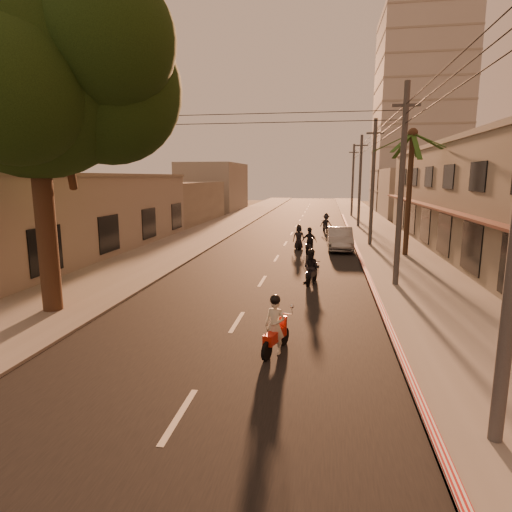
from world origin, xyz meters
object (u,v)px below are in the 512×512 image
object	(u,v)px
broadleaf_tree	(45,72)
palm_tree	(412,141)
scooter_red	(275,327)
scooter_mid_a	(311,268)
parked_car	(340,239)
scooter_mid_b	(309,242)
scooter_far_a	(299,238)
scooter_far_b	(326,224)

from	to	relation	value
broadleaf_tree	palm_tree	bearing A→B (deg)	43.48
broadleaf_tree	scooter_red	size ratio (longest dim) A/B	6.94
scooter_mid_a	parked_car	xyz separation A→B (m)	(1.62, 10.12, 0.00)
scooter_mid_b	scooter_far_a	distance (m)	1.80
scooter_far_b	parked_car	size ratio (longest dim) A/B	0.38
scooter_red	parked_car	distance (m)	18.52
palm_tree	scooter_far_a	xyz separation A→B (m)	(-6.87, 1.68, -6.36)
broadleaf_tree	scooter_far_a	bearing A→B (deg)	63.50
scooter_mid_a	scooter_red	bearing A→B (deg)	-82.23
parked_car	scooter_far_b	bearing A→B (deg)	95.08
palm_tree	scooter_mid_a	bearing A→B (deg)	-124.69
parked_car	scooter_mid_b	bearing A→B (deg)	-138.00
scooter_mid_a	scooter_far_b	bearing A→B (deg)	100.97
scooter_mid_b	scooter_far_a	xyz separation A→B (m)	(-0.80, 1.61, -0.00)
scooter_red	parked_car	world-z (taller)	scooter_red
scooter_mid_a	parked_car	bearing A→B (deg)	93.83
scooter_far_a	scooter_far_b	bearing A→B (deg)	72.95
palm_tree	scooter_far_b	distance (m)	13.68
palm_tree	parked_car	size ratio (longest dim) A/B	1.74
scooter_far_b	scooter_far_a	bearing A→B (deg)	-115.12
scooter_mid_b	scooter_mid_a	bearing A→B (deg)	-76.42
scooter_mid_a	scooter_mid_b	xyz separation A→B (m)	(-0.42, 8.23, 0.02)
scooter_red	scooter_mid_a	xyz separation A→B (m)	(0.74, 8.25, -0.00)
broadleaf_tree	scooter_red	bearing A→B (deg)	-17.22
broadleaf_tree	parked_car	world-z (taller)	broadleaf_tree
scooter_red	scooter_mid_a	bearing A→B (deg)	102.20
palm_tree	parked_car	bearing A→B (deg)	154.04
palm_tree	scooter_red	size ratio (longest dim) A/B	4.71
scooter_mid_a	scooter_mid_b	world-z (taller)	scooter_mid_b
palm_tree	scooter_mid_b	world-z (taller)	palm_tree
scooter_red	scooter_far_a	distance (m)	18.09
broadleaf_tree	scooter_far_b	distance (m)	27.78
broadleaf_tree	scooter_red	world-z (taller)	broadleaf_tree
palm_tree	scooter_mid_a	xyz separation A→B (m)	(-5.65, -8.16, -6.38)
scooter_mid_b	scooter_far_a	size ratio (longest dim) A/B	0.99
scooter_mid_b	scooter_far_b	size ratio (longest dim) A/B	0.99
broadleaf_tree	scooter_red	xyz separation A→B (m)	(8.22, -2.55, -7.70)
scooter_mid_b	parked_car	world-z (taller)	scooter_mid_b
scooter_mid_b	scooter_far_b	distance (m)	11.04
broadleaf_tree	scooter_far_a	world-z (taller)	broadleaf_tree
broadleaf_tree	parked_car	bearing A→B (deg)	56.23
scooter_mid_b	scooter_far_b	bearing A→B (deg)	95.15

